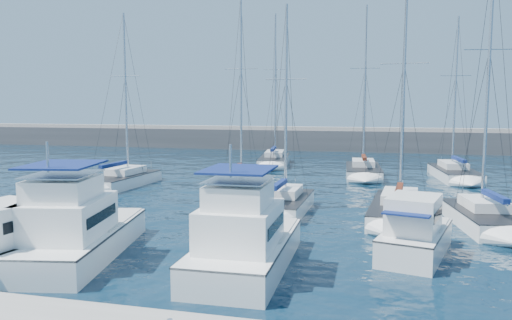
% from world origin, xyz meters
% --- Properties ---
extents(ground, '(220.00, 220.00, 0.00)m').
position_xyz_m(ground, '(0.00, 0.00, 0.00)').
color(ground, black).
rests_on(ground, ground).
extents(breakwater, '(160.00, 6.00, 4.45)m').
position_xyz_m(breakwater, '(0.00, 52.00, 1.05)').
color(breakwater, '#424244').
rests_on(breakwater, ground).
extents(motor_yacht_port_outer, '(3.62, 6.19, 3.20)m').
position_xyz_m(motor_yacht_port_outer, '(-9.08, -6.07, 0.94)').
color(motor_yacht_port_outer, white).
rests_on(motor_yacht_port_outer, ground).
extents(motor_yacht_port_inner, '(5.30, 9.49, 4.69)m').
position_xyz_m(motor_yacht_port_inner, '(-7.43, -4.42, 1.13)').
color(motor_yacht_port_inner, white).
rests_on(motor_yacht_port_inner, ground).
extents(motor_yacht_stbd_inner, '(3.52, 8.28, 4.69)m').
position_xyz_m(motor_yacht_stbd_inner, '(0.24, -4.15, 1.13)').
color(motor_yacht_stbd_inner, white).
rests_on(motor_yacht_stbd_inner, ground).
extents(motor_yacht_stbd_outer, '(3.72, 6.12, 3.20)m').
position_xyz_m(motor_yacht_stbd_outer, '(7.08, -0.47, 0.94)').
color(motor_yacht_stbd_outer, white).
rests_on(motor_yacht_stbd_outer, ground).
extents(sailboat_mid_a, '(3.53, 8.05, 14.54)m').
position_xyz_m(sailboat_mid_a, '(-15.22, 13.94, 0.52)').
color(sailboat_mid_a, white).
rests_on(sailboat_mid_a, ground).
extents(sailboat_mid_b, '(3.33, 7.60, 15.33)m').
position_xyz_m(sailboat_mid_b, '(-5.35, 14.59, 0.54)').
color(sailboat_mid_b, white).
rests_on(sailboat_mid_b, ground).
extents(sailboat_mid_c, '(3.05, 7.06, 13.24)m').
position_xyz_m(sailboat_mid_c, '(-0.34, 7.16, 0.52)').
color(sailboat_mid_c, white).
rests_on(sailboat_mid_c, ground).
extents(sailboat_mid_d, '(3.80, 8.92, 14.66)m').
position_xyz_m(sailboat_mid_d, '(6.68, 7.18, 0.51)').
color(sailboat_mid_d, white).
rests_on(sailboat_mid_d, ground).
extents(sailboat_mid_e, '(4.06, 7.36, 15.59)m').
position_xyz_m(sailboat_mid_e, '(11.22, 6.04, 0.55)').
color(sailboat_mid_e, white).
rests_on(sailboat_mid_e, ground).
extents(sailboat_back_a, '(4.29, 9.73, 17.18)m').
position_xyz_m(sailboat_back_a, '(-6.08, 31.47, 0.54)').
color(sailboat_back_a, white).
rests_on(sailboat_back_a, ground).
extents(sailboat_back_b, '(3.75, 8.44, 16.31)m').
position_xyz_m(sailboat_back_b, '(3.97, 24.60, 0.54)').
color(sailboat_back_b, white).
rests_on(sailboat_back_b, ground).
extents(sailboat_back_c, '(3.98, 9.05, 15.02)m').
position_xyz_m(sailboat_back_c, '(12.09, 24.96, 0.52)').
color(sailboat_back_c, white).
rests_on(sailboat_back_c, ground).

